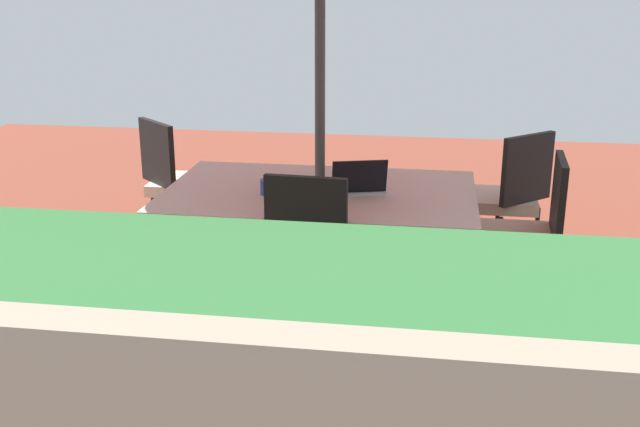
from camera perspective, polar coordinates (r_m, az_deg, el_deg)
name	(u,v)px	position (r m, az deg, el deg)	size (l,w,h in m)	color
ground_plane	(320,305)	(4.77, 0.00, -6.86)	(10.00, 10.00, 0.02)	brown
dining_table	(320,198)	(4.52, 0.00, 1.19)	(1.83, 1.15, 0.74)	silver
chair_north	(299,265)	(3.88, -1.56, -3.87)	(0.46, 0.47, 0.98)	beige
chair_southwest	(508,193)	(5.24, 13.93, 1.47)	(0.59, 0.59, 0.98)	beige
chair_west	(529,229)	(4.57, 15.40, -1.11)	(0.47, 0.46, 0.98)	beige
chair_southeast	(177,178)	(5.57, -10.65, 2.66)	(0.59, 0.59, 0.98)	beige
laptop	(357,185)	(4.45, 2.81, 2.17)	(0.38, 0.32, 0.21)	#B7B7BC
cup	(267,187)	(4.42, -3.99, 2.01)	(0.08, 0.08, 0.09)	#334C99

